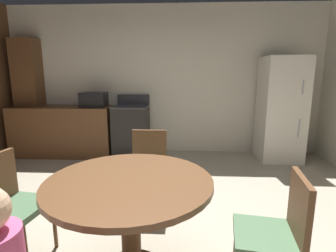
% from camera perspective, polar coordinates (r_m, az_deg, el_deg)
% --- Properties ---
extents(wall_back, '(6.04, 0.12, 2.70)m').
position_cam_1_polar(wall_back, '(4.92, -0.85, 9.97)').
color(wall_back, silver).
rests_on(wall_back, ground).
extents(kitchen_counter, '(1.80, 0.60, 0.90)m').
position_cam_1_polar(kitchen_counter, '(5.10, -22.01, -1.02)').
color(kitchen_counter, brown).
rests_on(kitchen_counter, ground).
extents(pantry_column, '(0.44, 0.36, 2.10)m').
position_cam_1_polar(pantry_column, '(5.49, -28.17, 5.64)').
color(pantry_column, brown).
rests_on(pantry_column, ground).
extents(oven_range, '(0.60, 0.60, 1.10)m').
position_cam_1_polar(oven_range, '(4.71, -8.07, -1.05)').
color(oven_range, black).
rests_on(oven_range, ground).
extents(refrigerator, '(0.68, 0.68, 1.76)m').
position_cam_1_polar(refrigerator, '(4.81, 23.65, 3.36)').
color(refrigerator, silver).
rests_on(refrigerator, ground).
extents(microwave, '(0.44, 0.32, 0.26)m').
position_cam_1_polar(microwave, '(4.79, -16.08, 5.65)').
color(microwave, black).
rests_on(microwave, kitchen_counter).
extents(dining_table, '(1.16, 1.16, 0.76)m').
position_cam_1_polar(dining_table, '(1.91, -8.39, -15.97)').
color(dining_table, brown).
rests_on(dining_table, ground).
extents(chair_east, '(0.46, 0.46, 0.87)m').
position_cam_1_polar(chair_east, '(1.90, 23.04, -20.46)').
color(chair_east, brown).
rests_on(chair_east, ground).
extents(chair_west, '(0.45, 0.45, 0.87)m').
position_cam_1_polar(chair_west, '(2.44, -31.38, -13.85)').
color(chair_west, brown).
rests_on(chair_west, ground).
extents(chair_north, '(0.40, 0.40, 0.87)m').
position_cam_1_polar(chair_north, '(2.84, -4.34, -8.65)').
color(chair_north, brown).
rests_on(chair_north, ground).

